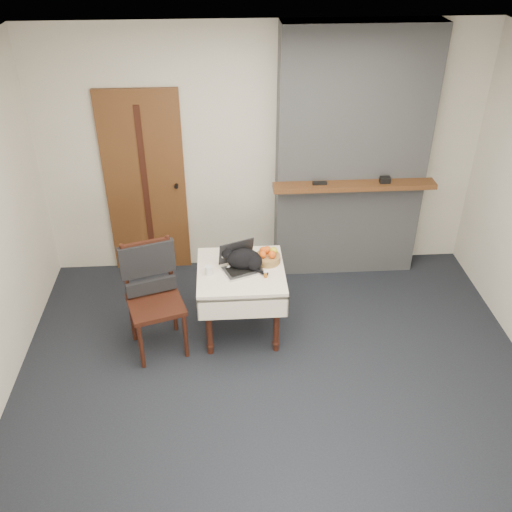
{
  "coord_description": "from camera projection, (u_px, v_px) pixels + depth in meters",
  "views": [
    {
      "loc": [
        -0.41,
        -3.44,
        3.57
      ],
      "look_at": [
        -0.13,
        0.74,
        0.87
      ],
      "focal_mm": 40.0,
      "sensor_mm": 36.0,
      "label": 1
    }
  ],
  "objects": [
    {
      "name": "cream_jar",
      "position": [
        209.0,
        270.0,
        5.03
      ],
      "size": [
        0.07,
        0.07,
        0.08
      ],
      "primitive_type": "cylinder",
      "color": "white",
      "rests_on": "side_table"
    },
    {
      "name": "room_shell",
      "position": [
        276.0,
        176.0,
        4.27
      ],
      "size": [
        4.52,
        4.01,
        2.61
      ],
      "color": "beige",
      "rests_on": "ground"
    },
    {
      "name": "desk_clutter",
      "position": [
        262.0,
        265.0,
        5.16
      ],
      "size": [
        0.12,
        0.08,
        0.01
      ],
      "primitive_type": "cube",
      "rotation": [
        0.0,
        0.0,
        0.57
      ],
      "color": "black",
      "rests_on": "side_table"
    },
    {
      "name": "fruit_basket",
      "position": [
        268.0,
        256.0,
        5.19
      ],
      "size": [
        0.23,
        0.23,
        0.13
      ],
      "color": "#A27A41",
      "rests_on": "side_table"
    },
    {
      "name": "cat",
      "position": [
        244.0,
        259.0,
        5.08
      ],
      "size": [
        0.43,
        0.28,
        0.22
      ],
      "rotation": [
        0.0,
        0.0,
        -0.24
      ],
      "color": "black",
      "rests_on": "side_table"
    },
    {
      "name": "door",
      "position": [
        146.0,
        185.0,
        5.88
      ],
      "size": [
        0.82,
        0.1,
        2.0
      ],
      "color": "brown",
      "rests_on": "ground"
    },
    {
      "name": "side_table",
      "position": [
        241.0,
        280.0,
        5.17
      ],
      "size": [
        0.78,
        0.78,
        0.7
      ],
      "color": "black",
      "rests_on": "ground"
    },
    {
      "name": "laptop",
      "position": [
        240.0,
        262.0,
        5.1
      ],
      "size": [
        0.41,
        0.38,
        0.24
      ],
      "rotation": [
        0.0,
        0.0,
        0.37
      ],
      "color": "#B7B7BC",
      "rests_on": "side_table"
    },
    {
      "name": "pill_bottle",
      "position": [
        266.0,
        274.0,
        4.99
      ],
      "size": [
        0.03,
        0.03,
        0.07
      ],
      "color": "#A05613",
      "rests_on": "side_table"
    },
    {
      "name": "chimney",
      "position": [
        351.0,
        158.0,
        5.73
      ],
      "size": [
        1.62,
        0.48,
        2.6
      ],
      "color": "gray",
      "rests_on": "ground"
    },
    {
      "name": "chair",
      "position": [
        151.0,
        282.0,
        5.0
      ],
      "size": [
        0.59,
        0.58,
        1.05
      ],
      "rotation": [
        0.0,
        0.0,
        0.3
      ],
      "color": "black",
      "rests_on": "ground"
    },
    {
      "name": "ground",
      "position": [
        277.0,
        389.0,
        4.83
      ],
      "size": [
        4.5,
        4.5,
        0.0
      ],
      "primitive_type": "plane",
      "color": "black",
      "rests_on": "ground"
    }
  ]
}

